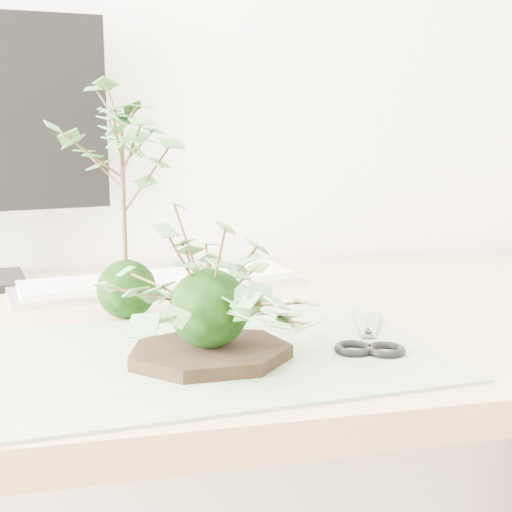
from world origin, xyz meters
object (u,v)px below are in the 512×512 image
at_px(desk, 229,378).
at_px(ivy_kokedama, 209,272).
at_px(keyboard, 159,282).
at_px(maple_kokedama, 122,144).

bearing_deg(desk, ivy_kokedama, -107.49).
relative_size(desk, keyboard, 3.35).
xyz_separation_m(desk, ivy_kokedama, (-0.06, -0.18, 0.19)).
bearing_deg(desk, maple_kokedama, 169.09).
distance_m(maple_kokedama, keyboard, 0.29).
distance_m(desk, ivy_kokedama, 0.27).
relative_size(desk, ivy_kokedama, 6.57).
xyz_separation_m(ivy_kokedama, maple_kokedama, (-0.08, 0.21, 0.13)).
bearing_deg(maple_kokedama, keyboard, 70.78).
bearing_deg(maple_kokedama, ivy_kokedama, -69.36).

